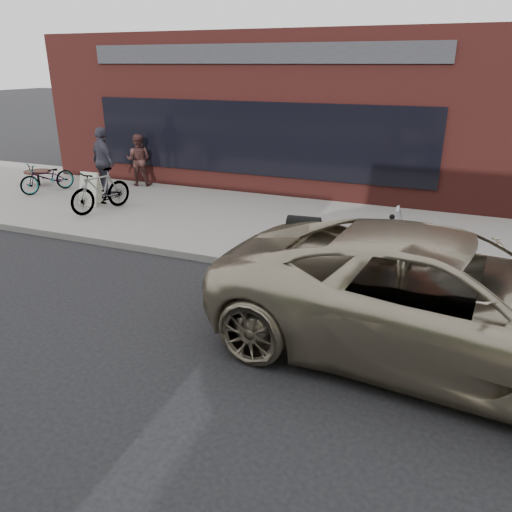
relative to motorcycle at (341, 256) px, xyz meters
The scene contains 11 objects.
ground 4.11m from the motorcycle, 116.96° to the right, with size 120.00×120.00×0.00m, color black.
near_sidewalk 3.90m from the motorcycle, 118.51° to the left, with size 44.00×6.00×0.15m, color gray.
storefront 11.17m from the motorcycle, 110.32° to the left, with size 14.00×10.07×4.50m.
motorcycle is the anchor object (origin of this frame).
minivan 2.20m from the motorcycle, 40.92° to the right, with size 2.78×6.02×1.67m, color tan.
bicycle_front 9.97m from the motorcycle, 160.93° to the left, with size 0.57×1.63×0.86m, color gray.
bicycle_rear 7.03m from the motorcycle, 161.67° to the left, with size 0.50×1.76×1.06m, color gray.
sandwich_sign 7.76m from the motorcycle, 160.41° to the left, with size 0.55×0.51×0.86m.
cafe_table 10.99m from the motorcycle, 159.90° to the left, with size 0.78×0.78×0.45m.
cafe_patron_left 8.96m from the motorcycle, 146.19° to the left, with size 0.75×0.59×1.55m, color #4C2B28.
cafe_patron_right 8.35m from the motorcycle, 155.03° to the left, with size 1.11×0.46×1.90m, color #33323F.
Camera 1 is at (3.46, -4.03, 3.67)m, focal length 35.00 mm.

